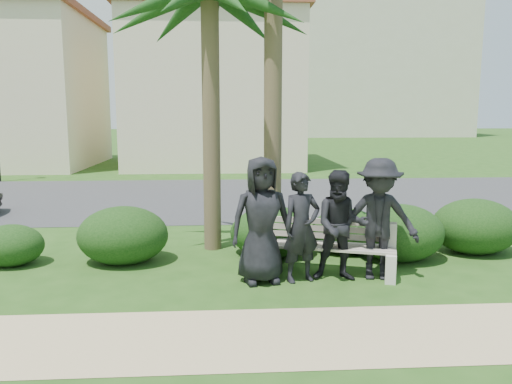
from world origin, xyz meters
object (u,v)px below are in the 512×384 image
man_d (379,219)px  park_bench (318,250)px  man_a (261,220)px  man_b (301,227)px  man_c (341,226)px

man_d → park_bench: bearing=169.8°
man_d → man_a: bearing=-169.1°
park_bench → man_b: size_ratio=1.51×
park_bench → man_a: size_ratio=1.32×
park_bench → man_b: 0.67m
man_a → man_d: size_ratio=1.02×
man_c → man_d: bearing=10.5°
man_a → man_c: man_a is taller
man_a → man_c: size_ratio=1.13×
man_c → man_d: size_ratio=0.91×
park_bench → man_d: size_ratio=1.35×
man_b → man_d: man_d is taller
man_b → man_d: bearing=-17.4°
park_bench → man_a: 1.15m
man_a → man_d: bearing=-8.6°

